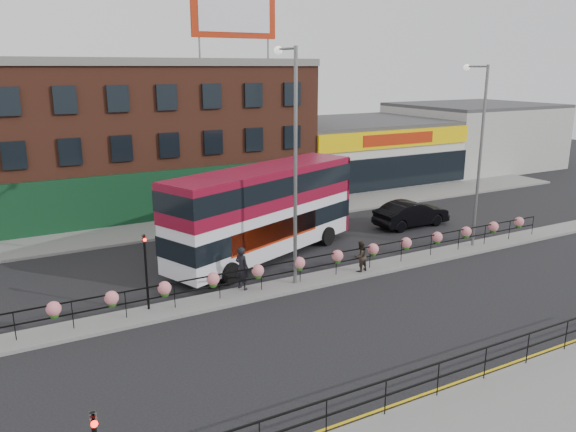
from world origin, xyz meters
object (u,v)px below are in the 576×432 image
pedestrian_b (360,256)px  lamp_column_east (478,141)px  car (411,214)px  pedestrian_a (242,268)px  lamp_column_west (292,147)px  double_decker_bus (264,203)px

pedestrian_b → lamp_column_east: size_ratio=0.16×
car → pedestrian_a: 14.65m
lamp_column_east → lamp_column_west: bearing=-179.2°
double_decker_bus → pedestrian_b: 5.78m
pedestrian_a → car: bearing=-95.4°
car → lamp_column_west: size_ratio=0.48×
double_decker_bus → pedestrian_b: double_decker_bus is taller
double_decker_bus → lamp_column_west: 5.38m
double_decker_bus → pedestrian_a: 5.21m
double_decker_bus → lamp_column_east: 12.00m
double_decker_bus → car: double_decker_bus is taller
double_decker_bus → lamp_column_east: (10.93, -3.93, 3.01)m
double_decker_bus → car: bearing=4.7°
double_decker_bus → pedestrian_a: double_decker_bus is taller
pedestrian_a → pedestrian_b: size_ratio=1.29×
pedestrian_a → pedestrian_b: 6.03m
pedestrian_a → lamp_column_east: (13.97, -0.11, 4.84)m
pedestrian_b → lamp_column_east: bearing=174.3°
double_decker_bus → car: (10.83, 0.89, -2.14)m
double_decker_bus → pedestrian_a: size_ratio=6.13×
pedestrian_a → lamp_column_west: size_ratio=0.19×
double_decker_bus → lamp_column_east: size_ratio=1.23×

